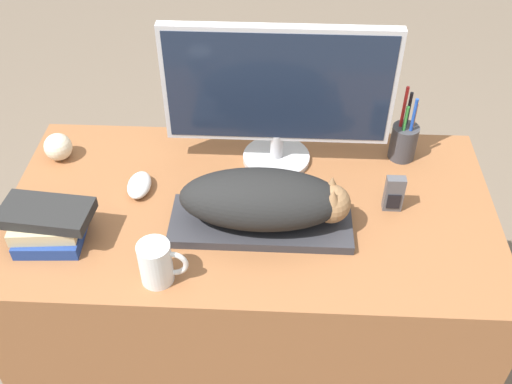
# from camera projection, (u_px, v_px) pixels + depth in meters

# --- Properties ---
(desk) EXTENTS (1.26, 0.67, 0.73)m
(desk) POSITION_uv_depth(u_px,v_px,m) (251.00, 294.00, 1.79)
(desk) COLOR brown
(desk) RESTS_ON ground_plane
(keyboard) EXTENTS (0.45, 0.17, 0.02)m
(keyboard) POSITION_uv_depth(u_px,v_px,m) (261.00, 223.00, 1.48)
(keyboard) COLOR #2D2D33
(keyboard) RESTS_ON desk
(cat) EXTENTS (0.41, 0.17, 0.14)m
(cat) POSITION_uv_depth(u_px,v_px,m) (267.00, 200.00, 1.43)
(cat) COLOR black
(cat) RESTS_ON keyboard
(monitor) EXTENTS (0.60, 0.19, 0.41)m
(monitor) POSITION_uv_depth(u_px,v_px,m) (278.00, 92.00, 1.53)
(monitor) COLOR #B7B7BC
(monitor) RESTS_ON desk
(computer_mouse) EXTENTS (0.06, 0.10, 0.04)m
(computer_mouse) POSITION_uv_depth(u_px,v_px,m) (139.00, 185.00, 1.58)
(computer_mouse) COLOR silver
(computer_mouse) RESTS_ON desk
(coffee_mug) EXTENTS (0.11, 0.07, 0.11)m
(coffee_mug) POSITION_uv_depth(u_px,v_px,m) (157.00, 263.00, 1.33)
(coffee_mug) COLOR silver
(coffee_mug) RESTS_ON desk
(pen_cup) EXTENTS (0.07, 0.07, 0.23)m
(pen_cup) POSITION_uv_depth(u_px,v_px,m) (404.00, 140.00, 1.66)
(pen_cup) COLOR #38383D
(pen_cup) RESTS_ON desk
(baseball) EXTENTS (0.08, 0.08, 0.08)m
(baseball) POSITION_uv_depth(u_px,v_px,m) (58.00, 147.00, 1.67)
(baseball) COLOR beige
(baseball) RESTS_ON desk
(phone) EXTENTS (0.05, 0.03, 0.10)m
(phone) POSITION_uv_depth(u_px,v_px,m) (394.00, 194.00, 1.51)
(phone) COLOR #4C4C51
(phone) RESTS_ON desk
(book_stack) EXTENTS (0.22, 0.16, 0.10)m
(book_stack) POSITION_uv_depth(u_px,v_px,m) (48.00, 223.00, 1.43)
(book_stack) COLOR navy
(book_stack) RESTS_ON desk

